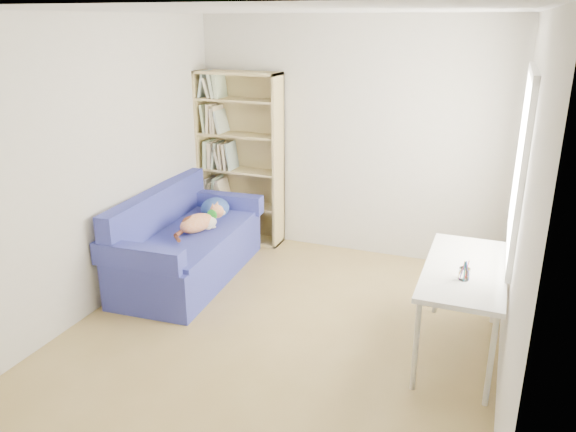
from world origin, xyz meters
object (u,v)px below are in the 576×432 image
object	(u,v)px
pen_cup	(464,272)
bookshelf	(240,166)
desk	(465,275)
sofa	(186,245)

from	to	relation	value
pen_cup	bookshelf	bearing A→B (deg)	145.58
bookshelf	desk	world-z (taller)	bookshelf
bookshelf	pen_cup	xyz separation A→B (m)	(2.69, -1.84, -0.11)
sofa	desk	bearing A→B (deg)	-13.20
bookshelf	desk	bearing A→B (deg)	-31.03
desk	pen_cup	xyz separation A→B (m)	(0.00, -0.23, 0.12)
sofa	desk	xyz separation A→B (m)	(2.77, -0.47, 0.34)
desk	sofa	bearing A→B (deg)	170.32
sofa	bookshelf	bearing A→B (deg)	82.36
bookshelf	desk	xyz separation A→B (m)	(2.68, -1.61, -0.23)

